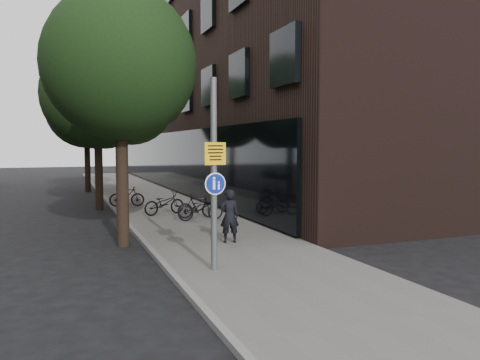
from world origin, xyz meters
name	(u,v)px	position (x,y,z in m)	size (l,w,h in m)	color
ground	(267,277)	(0.00, 0.00, 0.00)	(120.00, 120.00, 0.00)	black
sidewalk	(175,214)	(0.25, 10.00, 0.06)	(4.50, 60.00, 0.12)	#5D5B56
curb_edge	(121,217)	(-2.00, 10.00, 0.07)	(0.15, 60.00, 0.13)	slate
building_right_dark_brick	(248,61)	(8.50, 22.00, 9.00)	(12.00, 40.00, 18.00)	black
street_tree_near	(122,72)	(-2.53, 4.64, 5.11)	(4.40, 4.40, 7.50)	black
street_tree_mid	(99,99)	(-2.53, 13.14, 5.11)	(5.00, 5.00, 7.80)	black
street_tree_far	(87,112)	(-2.53, 22.14, 5.11)	(5.00, 5.00, 7.80)	black
signpost	(214,174)	(-1.05, 0.61, 2.32)	(0.50, 0.15, 4.36)	#595B5E
pedestrian	(229,216)	(0.30, 3.32, 0.90)	(0.57, 0.37, 1.57)	black
parked_bike_facade_near	(201,208)	(0.67, 7.56, 0.59)	(0.62, 1.79, 0.94)	black
parked_bike_facade_far	(197,206)	(0.71, 8.15, 0.59)	(0.44, 1.57, 0.94)	black
parked_bike_curb_near	(164,203)	(-0.30, 9.52, 0.60)	(0.63, 1.81, 0.95)	black
parked_bike_curb_far	(127,196)	(-1.40, 12.71, 0.60)	(0.45, 1.60, 0.96)	black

